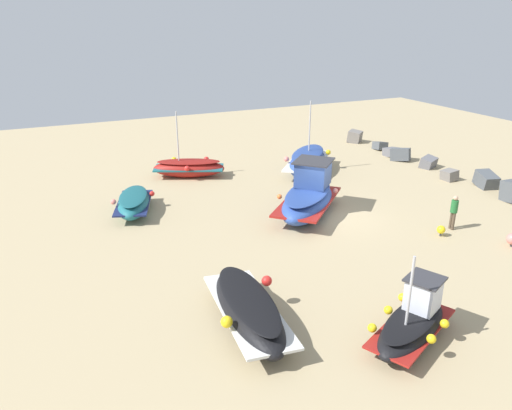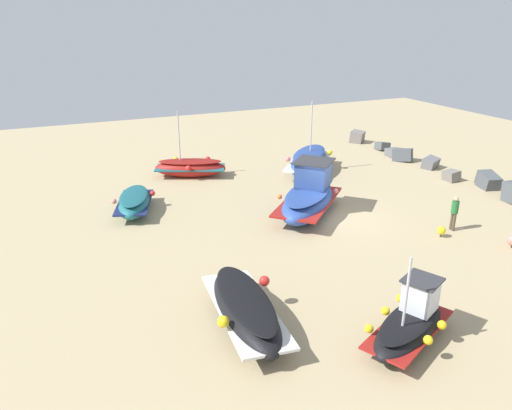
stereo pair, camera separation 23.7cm
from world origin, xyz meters
name	(u,v)px [view 1 (the left image)]	position (x,y,z in m)	size (l,w,h in m)	color
ground_plane	(330,216)	(0.00, 0.00, 0.00)	(56.63, 56.63, 0.00)	tan
fishing_boat_0	(413,323)	(9.43, -3.16, 0.61)	(2.81, 3.93, 3.09)	black
fishing_boat_1	(189,168)	(-9.00, -4.44, 0.58)	(3.14, 4.59, 4.03)	maroon
fishing_boat_2	(308,197)	(-0.69, -0.87, 0.90)	(5.17, 5.26, 2.60)	#2D4C9E
fishing_boat_3	(307,161)	(-6.79, 2.65, 0.73)	(5.38, 5.10, 4.46)	#2D4C9E
fishing_boat_4	(134,203)	(-4.50, -8.71, 0.53)	(4.04, 2.61, 1.01)	#1E6670
fishing_boat_5	(248,309)	(6.69, -7.40, 0.61)	(5.05, 2.41, 1.19)	black
person_walking	(454,210)	(3.70, 4.24, 0.95)	(0.32, 0.32, 1.64)	brown
breakwater_rocks	(500,189)	(1.48, 9.97, 0.41)	(24.83, 2.49, 1.36)	slate
mooring_buoy_0	(512,239)	(6.16, 5.18, 0.36)	(0.49, 0.49, 0.60)	#3F3F42
mooring_buoy_1	(441,230)	(4.08, 3.21, 0.31)	(0.37, 0.37, 0.50)	#3F3F42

